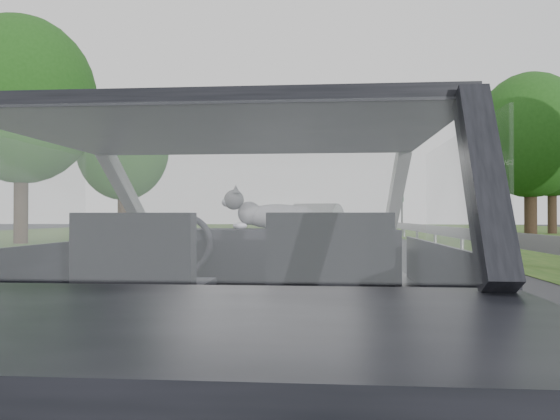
% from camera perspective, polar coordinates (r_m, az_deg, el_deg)
% --- Properties ---
extents(subject_car, '(1.80, 4.00, 1.45)m').
position_cam_1_polar(subject_car, '(2.63, -3.69, -8.32)').
color(subject_car, black).
rests_on(subject_car, ground).
extents(dashboard, '(1.58, 0.45, 0.30)m').
position_cam_1_polar(dashboard, '(3.23, -2.05, -4.66)').
color(dashboard, black).
rests_on(dashboard, subject_car).
extents(driver_seat, '(0.50, 0.72, 0.42)m').
position_cam_1_polar(driver_seat, '(2.42, -14.16, -5.26)').
color(driver_seat, black).
rests_on(driver_seat, subject_car).
extents(passenger_seat, '(0.50, 0.72, 0.42)m').
position_cam_1_polar(passenger_seat, '(2.29, 5.21, -5.54)').
color(passenger_seat, black).
rests_on(passenger_seat, subject_car).
extents(steering_wheel, '(0.36, 0.36, 0.04)m').
position_cam_1_polar(steering_wheel, '(3.01, -10.32, -3.60)').
color(steering_wheel, black).
rests_on(steering_wheel, dashboard).
extents(cat, '(0.59, 0.26, 0.26)m').
position_cam_1_polar(cat, '(3.22, -0.25, -0.51)').
color(cat, gray).
rests_on(cat, dashboard).
extents(guardrail, '(0.05, 90.00, 0.32)m').
position_cam_1_polar(guardrail, '(13.18, 22.12, -2.76)').
color(guardrail, gray).
rests_on(guardrail, ground).
extents(other_car, '(2.78, 5.01, 1.55)m').
position_cam_1_polar(other_car, '(20.48, 3.62, -1.48)').
color(other_car, '#A8A8A8').
rests_on(other_car, ground).
extents(highway_sign, '(0.11, 0.98, 2.44)m').
position_cam_1_polar(highway_sign, '(30.72, 12.62, -0.36)').
color(highway_sign, '#0E6129').
rests_on(highway_sign, ground).
extents(tree_2, '(5.10, 5.10, 6.80)m').
position_cam_1_polar(tree_2, '(24.78, 24.69, 4.79)').
color(tree_2, '#1B4714').
rests_on(tree_2, ground).
extents(tree_3, '(7.33, 7.33, 8.46)m').
position_cam_1_polar(tree_3, '(37.67, 26.54, 4.22)').
color(tree_3, '#1B4714').
rests_on(tree_3, ground).
extents(tree_5, '(7.19, 7.19, 8.71)m').
position_cam_1_polar(tree_5, '(23.93, -25.41, 7.29)').
color(tree_5, '#1B4714').
rests_on(tree_5, ground).
extents(tree_6, '(4.90, 4.90, 6.98)m').
position_cam_1_polar(tree_6, '(28.81, -16.10, 4.18)').
color(tree_6, '#1B4714').
rests_on(tree_6, ground).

